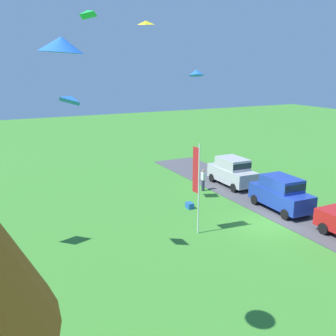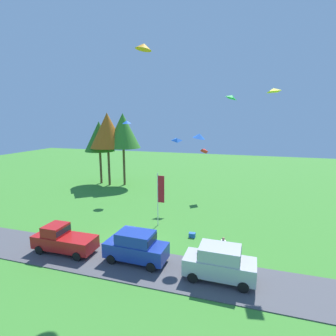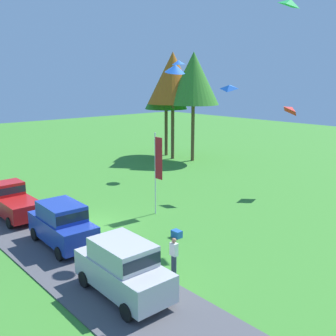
{
  "view_description": "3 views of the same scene",
  "coord_description": "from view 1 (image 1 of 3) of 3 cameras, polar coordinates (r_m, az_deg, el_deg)",
  "views": [
    {
      "loc": [
        -17.33,
        15.67,
        9.43
      ],
      "look_at": [
        0.2,
        6.78,
        4.35
      ],
      "focal_mm": 42.0,
      "sensor_mm": 36.0,
      "label": 1
    },
    {
      "loc": [
        9.02,
        -18.7,
        10.41
      ],
      "look_at": [
        1.22,
        6.72,
        5.41
      ],
      "focal_mm": 28.0,
      "sensor_mm": 36.0,
      "label": 2
    },
    {
      "loc": [
        19.63,
        -11.02,
        8.59
      ],
      "look_at": [
        0.96,
        5.48,
        2.92
      ],
      "focal_mm": 42.0,
      "sensor_mm": 36.0,
      "label": 3
    }
  ],
  "objects": [
    {
      "name": "ground_plane",
      "position": [
        25.19,
        14.23,
        -7.96
      ],
      "size": [
        120.0,
        120.0,
        0.0
      ],
      "primitive_type": "plane",
      "color": "#3D842D"
    },
    {
      "name": "pavement_strip",
      "position": [
        27.05,
        18.84,
        -6.67
      ],
      "size": [
        36.0,
        4.4,
        0.06
      ],
      "primitive_type": "cube",
      "color": "#4C4C51",
      "rests_on": "ground"
    },
    {
      "name": "car_suv_by_flagpole",
      "position": [
        27.38,
        16.08,
        -3.38
      ],
      "size": [
        4.66,
        2.18,
        2.28
      ],
      "color": "#1E389E",
      "rests_on": "ground"
    },
    {
      "name": "car_suv_mid_row",
      "position": [
        32.14,
        9.32,
        -0.37
      ],
      "size": [
        4.63,
        2.11,
        2.28
      ],
      "color": "#B7B7BC",
      "rests_on": "ground"
    },
    {
      "name": "person_on_lawn",
      "position": [
        30.72,
        5.12,
        -1.74
      ],
      "size": [
        0.36,
        0.24,
        1.71
      ],
      "color": "#2D334C",
      "rests_on": "ground"
    },
    {
      "name": "flag_banner",
      "position": [
        22.39,
        4.21,
        -1.26
      ],
      "size": [
        0.71,
        0.08,
        5.32
      ],
      "color": "silver",
      "rests_on": "ground"
    },
    {
      "name": "cooler_box",
      "position": [
        27.08,
        3.16,
        -5.46
      ],
      "size": [
        0.56,
        0.4,
        0.4
      ],
      "primitive_type": "cube",
      "color": "blue",
      "rests_on": "ground"
    },
    {
      "name": "kite_delta_mid_center",
      "position": [
        11.05,
        -15.27,
        16.92
      ],
      "size": [
        1.63,
        1.64,
        0.48
      ],
      "primitive_type": "cone",
      "rotation": [
        -0.06,
        0.0,
        2.67
      ],
      "color": "blue"
    },
    {
      "name": "kite_delta_over_trees",
      "position": [
        26.3,
        4.13,
        13.66
      ],
      "size": [
        1.29,
        1.25,
        0.57
      ],
      "primitive_type": "cone",
      "rotation": [
        -0.19,
        0.0,
        4.42
      ],
      "color": "blue"
    },
    {
      "name": "kite_diamond_trailing_tail",
      "position": [
        30.73,
        -3.23,
        20.31
      ],
      "size": [
        1.29,
        1.29,
        0.37
      ],
      "primitive_type": "pyramid",
      "rotation": [
        0.11,
        0.0,
        4.14
      ],
      "color": "yellow"
    },
    {
      "name": "kite_diamond_high_right",
      "position": [
        18.77,
        -13.87,
        9.71
      ],
      "size": [
        1.31,
        1.25,
        0.59
      ],
      "primitive_type": "pyramid",
      "rotation": [
        -0.41,
        0.0,
        3.59
      ],
      "color": "blue"
    },
    {
      "name": "kite_diamond_topmost",
      "position": [
        25.75,
        -11.65,
        21.17
      ],
      "size": [
        1.22,
        1.2,
        0.6
      ],
      "primitive_type": "pyramid",
      "rotation": [
        0.33,
        0.0,
        1.92
      ],
      "color": "green"
    }
  ]
}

